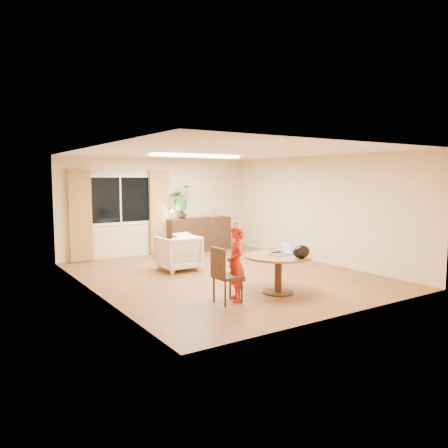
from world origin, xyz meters
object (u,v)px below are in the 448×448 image
dining_chair (228,275)px  child (236,264)px  armchair (178,253)px  sideboard (199,234)px  dining_table (278,263)px

dining_chair → child: bearing=7.4°
armchair → sideboard: sideboard is taller
sideboard → child: bearing=-112.9°
sideboard → dining_table: bearing=-102.9°
armchair → child: bearing=82.6°
armchair → sideboard: size_ratio=0.46×
armchair → sideboard: bearing=-130.8°
dining_table → sideboard: 4.87m
child → armchair: child is taller
dining_table → sideboard: sideboard is taller
dining_chair → sideboard: (2.18, 4.76, 0.01)m
child → sideboard: 5.13m
dining_table → dining_chair: 1.10m
child → dining_table: bearing=107.0°
dining_table → child: (-0.91, 0.01, 0.09)m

